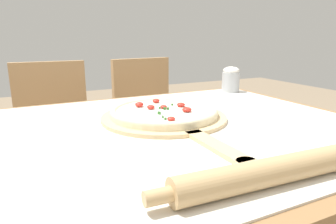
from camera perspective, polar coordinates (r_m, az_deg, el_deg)
dining_table at (r=0.95m, az=2.23°, el=-9.10°), size 1.21×1.02×0.76m
towel_cloth at (r=0.91m, az=2.30°, el=-2.75°), size 1.13×0.94×0.00m
pizza_peel at (r=0.96m, az=-0.19°, el=-1.28°), size 0.41×0.64×0.01m
pizza at (r=0.98m, az=-0.77°, el=0.11°), size 0.35×0.35×0.04m
rolling_pin at (r=0.58m, az=18.60°, el=-10.82°), size 0.48×0.07×0.05m
chair_left at (r=1.73m, az=-20.68°, el=-3.81°), size 0.41×0.41×0.90m
chair_right at (r=1.85m, az=-3.64°, el=-1.72°), size 0.44×0.44×0.90m
flour_cup at (r=1.49m, az=11.88°, el=6.15°), size 0.08×0.08×0.12m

